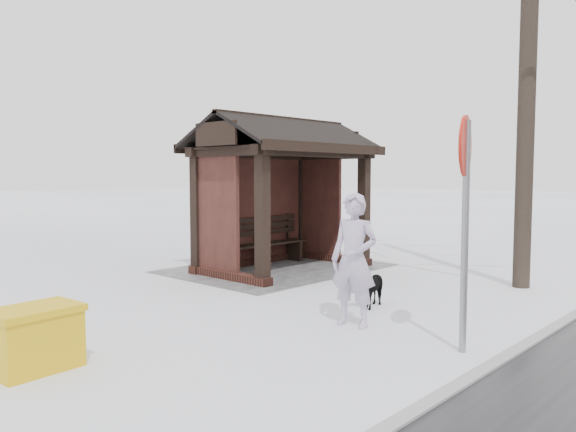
% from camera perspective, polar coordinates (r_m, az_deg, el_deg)
% --- Properties ---
extents(ground, '(120.00, 120.00, 0.00)m').
position_cam_1_polar(ground, '(11.47, -0.40, -5.48)').
color(ground, white).
rests_on(ground, ground).
extents(kerb, '(120.00, 0.15, 0.06)m').
position_cam_1_polar(kerb, '(8.75, 27.20, -8.97)').
color(kerb, gray).
rests_on(kerb, ground).
extents(trampled_patch, '(4.20, 3.20, 0.02)m').
position_cam_1_polar(trampled_patch, '(11.61, -1.12, -5.32)').
color(trampled_patch, gray).
rests_on(trampled_patch, ground).
extents(bus_shelter, '(3.60, 2.40, 3.09)m').
position_cam_1_polar(bus_shelter, '(11.42, -0.98, 5.38)').
color(bus_shelter, '#3A1B15').
rests_on(bus_shelter, ground).
extents(pedestrian, '(0.51, 0.69, 1.71)m').
position_cam_1_polar(pedestrian, '(7.20, 6.72, -4.45)').
color(pedestrian, '#B1A3BF').
rests_on(pedestrian, ground).
extents(dog, '(0.76, 0.50, 0.59)m').
position_cam_1_polar(dog, '(8.39, 8.22, -7.09)').
color(dog, black).
rests_on(dog, ground).
extents(grit_bin, '(0.87, 0.63, 0.64)m').
position_cam_1_polar(grit_bin, '(6.21, -24.30, -11.24)').
color(grit_bin, '#CFA00C').
rests_on(grit_bin, ground).
extents(road_sign, '(0.64, 0.21, 2.57)m').
position_cam_1_polar(road_sign, '(6.32, 17.52, 3.06)').
color(road_sign, gray).
rests_on(road_sign, ground).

